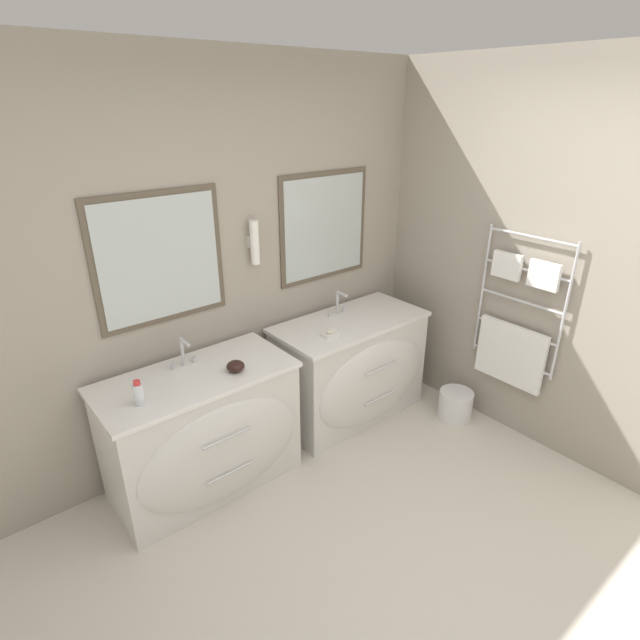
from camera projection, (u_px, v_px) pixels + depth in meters
ground_plane at (458, 634)px, 2.35m from camera, size 16.00×16.00×0.00m
wall_back at (223, 266)px, 3.26m from camera, size 4.88×0.14×2.60m
wall_right at (519, 260)px, 3.43m from camera, size 0.13×4.00×2.60m
vanity_left at (205, 432)px, 3.11m from camera, size 1.17×0.63×0.80m
vanity_right at (352, 369)px, 3.83m from camera, size 1.17×0.63×0.80m
faucet_left at (183, 353)px, 3.03m from camera, size 0.17×0.12×0.19m
faucet_right at (338, 303)px, 3.76m from camera, size 0.17×0.12×0.19m
toiletry_bottle at (139, 394)px, 2.66m from camera, size 0.06×0.06×0.15m
amenity_bowl at (236, 366)px, 3.00m from camera, size 0.11×0.11×0.07m
soap_dish at (330, 334)px, 3.45m from camera, size 0.12×0.08×0.04m
waste_bin at (455, 404)px, 3.90m from camera, size 0.26×0.26×0.23m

